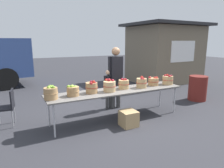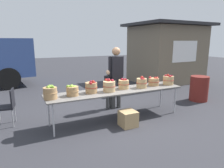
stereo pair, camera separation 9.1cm
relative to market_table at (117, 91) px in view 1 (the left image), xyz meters
The scene contains 16 objects.
ground_plane 0.72m from the market_table, ahead, with size 40.00×40.00×0.00m, color #2D2D33.
market_table is the anchor object (origin of this frame).
apple_basket_green_0 1.63m from the market_table, behind, with size 0.30×0.30×0.30m.
apple_basket_green_1 1.14m from the market_table, behind, with size 0.29×0.29×0.26m.
apple_basket_red_0 0.69m from the market_table, behind, with size 0.29×0.29×0.31m.
apple_basket_red_1 0.29m from the market_table, behind, with size 0.31×0.31×0.31m.
apple_basket_red_2 0.28m from the market_table, 18.59° to the left, with size 0.28×0.28×0.27m.
apple_basket_red_3 0.71m from the market_table, ahead, with size 0.28×0.28×0.30m.
apple_basket_red_4 1.16m from the market_table, ahead, with size 0.30×0.30×0.25m.
apple_basket_red_5 1.60m from the market_table, ahead, with size 0.31×0.31×0.29m.
vendor_adult 0.91m from the market_table, 64.94° to the left, with size 0.47×0.25×1.78m.
child_customer 0.83m from the market_table, 79.93° to the left, with size 0.29×0.21×1.15m.
food_kiosk 5.59m from the market_table, 37.17° to the left, with size 3.59×3.01×2.74m.
folding_chair 2.59m from the market_table, 162.36° to the left, with size 0.46×0.46×0.86m.
trash_barrel 3.20m from the market_table, ahead, with size 0.58×0.58×0.82m, color maroon.
produce_crate 0.74m from the market_table, 88.04° to the right, with size 0.37×0.37×0.37m, color tan.
Camera 1 is at (-2.32, -4.24, 1.96)m, focal length 32.19 mm.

